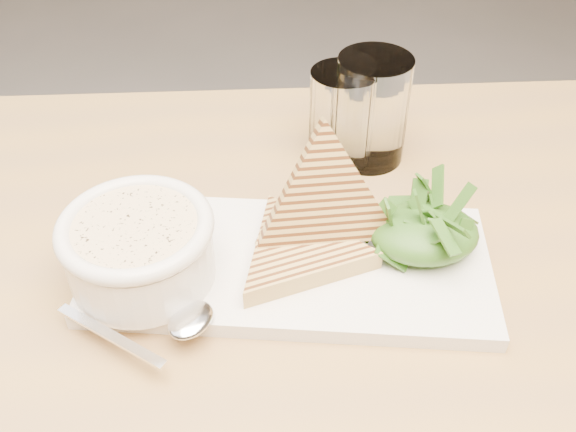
{
  "coord_description": "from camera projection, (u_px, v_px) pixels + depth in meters",
  "views": [
    {
      "loc": [
        0.03,
        -0.2,
        1.16
      ],
      "look_at": [
        0.06,
        0.23,
        0.78
      ],
      "focal_mm": 40.0,
      "sensor_mm": 36.0,
      "label": 1
    }
  ],
  "objects": [
    {
      "name": "glass_near",
      "position": [
        341.0,
        116.0,
        0.7
      ],
      "size": [
        0.07,
        0.07,
        0.11
      ],
      "primitive_type": "cylinder",
      "color": "white",
      "rests_on": "table_top"
    },
    {
      "name": "glass_far",
      "position": [
        371.0,
        110.0,
        0.7
      ],
      "size": [
        0.08,
        0.08,
        0.12
      ],
      "primitive_type": "cylinder",
      "color": "white",
      "rests_on": "table_top"
    },
    {
      "name": "sandwich_lean",
      "position": [
        326.0,
        201.0,
        0.57
      ],
      "size": [
        0.16,
        0.14,
        0.17
      ],
      "primitive_type": null,
      "rotation": [
        1.19,
        0.0,
        0.04
      ],
      "color": "tan",
      "rests_on": "sandwich_flat"
    },
    {
      "name": "arugula_pile",
      "position": [
        425.0,
        227.0,
        0.58
      ],
      "size": [
        0.11,
        0.1,
        0.05
      ],
      "primitive_type": null,
      "color": "#406F24",
      "rests_on": "platter"
    },
    {
      "name": "table_top",
      "position": [
        302.0,
        328.0,
        0.57
      ],
      "size": [
        1.18,
        0.8,
        0.04
      ],
      "primitive_type": "cube",
      "rotation": [
        0.0,
        0.0,
        -0.02
      ],
      "color": "olive",
      "rests_on": "ground"
    },
    {
      "name": "soup_bowl",
      "position": [
        141.0,
        254.0,
        0.56
      ],
      "size": [
        0.13,
        0.13,
        0.05
      ],
      "primitive_type": "cylinder",
      "color": "white",
      "rests_on": "platter"
    },
    {
      "name": "sandwich_flat",
      "position": [
        298.0,
        252.0,
        0.58
      ],
      "size": [
        0.19,
        0.19,
        0.02
      ],
      "primitive_type": null,
      "rotation": [
        0.0,
        0.0,
        0.3
      ],
      "color": "tan",
      "rests_on": "platter"
    },
    {
      "name": "soup",
      "position": [
        135.0,
        228.0,
        0.54
      ],
      "size": [
        0.11,
        0.11,
        0.01
      ],
      "primitive_type": "cylinder",
      "color": "#D9BE8B",
      "rests_on": "soup_bowl"
    },
    {
      "name": "salad_base",
      "position": [
        424.0,
        233.0,
        0.59
      ],
      "size": [
        0.1,
        0.08,
        0.04
      ],
      "primitive_type": "ellipsoid",
      "color": "#173E0D",
      "rests_on": "platter"
    },
    {
      "name": "platter",
      "position": [
        290.0,
        264.0,
        0.59
      ],
      "size": [
        0.39,
        0.22,
        0.02
      ],
      "primitive_type": "cube",
      "rotation": [
        0.0,
        0.0,
        -0.15
      ],
      "color": "white",
      "rests_on": "table_top"
    },
    {
      "name": "bowl_rim",
      "position": [
        135.0,
        227.0,
        0.54
      ],
      "size": [
        0.13,
        0.13,
        0.01
      ],
      "primitive_type": "torus",
      "color": "white",
      "rests_on": "soup_bowl"
    },
    {
      "name": "spoon_handle",
      "position": [
        111.0,
        335.0,
        0.52
      ],
      "size": [
        0.09,
        0.07,
        0.0
      ],
      "primitive_type": "cube",
      "rotation": [
        0.0,
        0.0,
        -0.63
      ],
      "color": "silver",
      "rests_on": "platter"
    },
    {
      "name": "spoon_bowl",
      "position": [
        191.0,
        320.0,
        0.53
      ],
      "size": [
        0.05,
        0.06,
        0.01
      ],
      "primitive_type": "ellipsoid",
      "rotation": [
        0.0,
        0.0,
        -0.63
      ],
      "color": "silver",
      "rests_on": "platter"
    }
  ]
}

